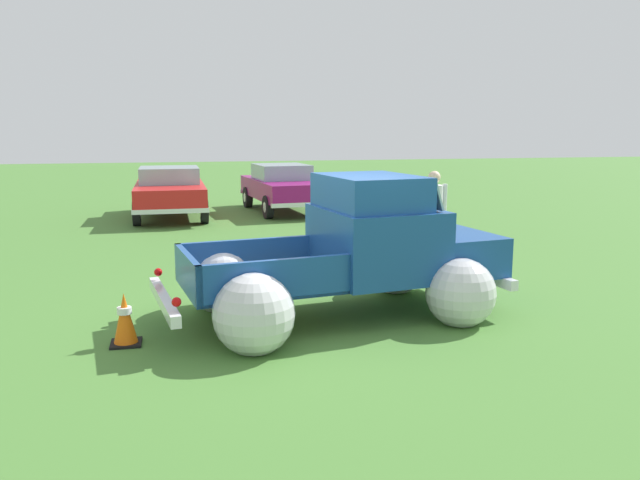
# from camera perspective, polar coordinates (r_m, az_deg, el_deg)

# --- Properties ---
(ground_plane) EXTENTS (80.00, 80.00, 0.00)m
(ground_plane) POSITION_cam_1_polar(r_m,az_deg,el_deg) (8.76, 1.09, -6.90)
(ground_plane) COLOR #477A33
(vintage_pickup_truck) EXTENTS (4.84, 3.28, 1.96)m
(vintage_pickup_truck) POSITION_cam_1_polar(r_m,az_deg,el_deg) (8.72, 3.46, -1.85)
(vintage_pickup_truck) COLOR black
(vintage_pickup_truck) RESTS_ON ground
(show_car_0) EXTENTS (1.99, 4.25, 1.43)m
(show_car_0) POSITION_cam_1_polar(r_m,az_deg,el_deg) (18.62, -13.31, 4.37)
(show_car_0) COLOR black
(show_car_0) RESTS_ON ground
(show_car_1) EXTENTS (2.22, 4.37, 1.43)m
(show_car_1) POSITION_cam_1_polar(r_m,az_deg,el_deg) (19.48, -3.37, 4.85)
(show_car_1) COLOR black
(show_car_1) RESTS_ON ground
(spectator_0) EXTENTS (0.53, 0.34, 1.75)m
(spectator_0) POSITION_cam_1_polar(r_m,az_deg,el_deg) (12.11, 10.12, 2.57)
(spectator_0) COLOR gray
(spectator_0) RESTS_ON ground
(lane_cone_0) EXTENTS (0.36, 0.36, 0.63)m
(lane_cone_0) POSITION_cam_1_polar(r_m,az_deg,el_deg) (11.49, 5.81, -1.23)
(lane_cone_0) COLOR black
(lane_cone_0) RESTS_ON ground
(lane_cone_1) EXTENTS (0.36, 0.36, 0.63)m
(lane_cone_1) POSITION_cam_1_polar(r_m,az_deg,el_deg) (7.94, -17.10, -6.81)
(lane_cone_1) COLOR black
(lane_cone_1) RESTS_ON ground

